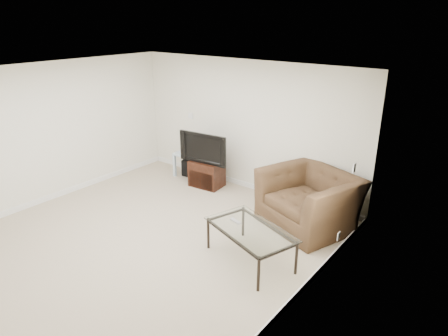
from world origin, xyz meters
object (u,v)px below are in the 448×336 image
Objects in this scene: subwoofer at (193,167)px; side_table at (191,164)px; tv_stand at (207,174)px; coffee_table at (250,245)px; television at (206,147)px; recliner at (310,191)px.

side_table is at bearing -143.29° from subwoofer.
tv_stand is 2.73m from coffee_table.
coffee_table is at bearing -42.69° from television.
tv_stand is at bearing -19.54° from side_table.
tv_stand reaches higher than side_table.
side_table reaches higher than subwoofer.
coffee_table is (-0.18, -1.41, -0.36)m from recliner.
tv_stand reaches higher than coffee_table.
side_table is 0.42× the size of coffee_table.
recliner is at bearing 82.90° from coffee_table.
recliner is at bearing -9.32° from subwoofer.
side_table is at bearing -169.21° from recliner.
television is at bearing -21.50° from side_table.
subwoofer is at bearing 36.71° from side_table.
television is at bearing -24.30° from subwoofer.
coffee_table is (2.18, -1.62, -0.58)m from television.
tv_stand is at bearing -166.11° from recliner.
tv_stand is 0.69m from side_table.
coffee_table reaches higher than subwoofer.
tv_stand is 0.57m from television.
recliner reaches higher than tv_stand.
subwoofer is at bearing 151.91° from tv_stand.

